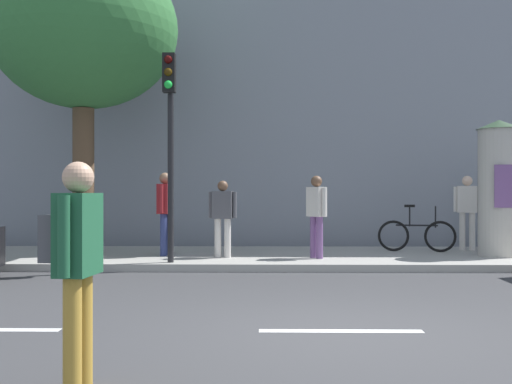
{
  "coord_description": "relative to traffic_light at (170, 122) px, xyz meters",
  "views": [
    {
      "loc": [
        -0.82,
        -6.84,
        1.53
      ],
      "look_at": [
        -0.96,
        2.0,
        1.53
      ],
      "focal_mm": 43.73,
      "sensor_mm": 36.0,
      "label": 1
    }
  ],
  "objects": [
    {
      "name": "ground_plane",
      "position": [
        2.69,
        -5.24,
        -2.9
      ],
      "size": [
        80.0,
        80.0,
        0.0
      ],
      "primitive_type": "plane",
      "color": "#38383A"
    },
    {
      "name": "pedestrian_near_pole",
      "position": [
        7.47,
        3.05,
        -1.68
      ],
      "size": [
        0.51,
        0.51,
        1.79
      ],
      "color": "navy",
      "rests_on": "sidewalk_curb"
    },
    {
      "name": "bicycle_leaning",
      "position": [
        5.36,
        2.39,
        -2.36
      ],
      "size": [
        1.74,
        0.44,
        1.09
      ],
      "color": "black",
      "rests_on": "sidewalk_curb"
    },
    {
      "name": "street_tree",
      "position": [
        -2.14,
        1.52,
        2.19
      ],
      "size": [
        4.13,
        4.13,
        6.73
      ],
      "color": "brown",
      "rests_on": "sidewalk_curb"
    },
    {
      "name": "pedestrian_tallest",
      "position": [
        0.41,
        -7.33,
        -1.84
      ],
      "size": [
        0.41,
        0.62,
        1.76
      ],
      "color": "#B78C33",
      "rests_on": "ground_plane"
    },
    {
      "name": "traffic_light",
      "position": [
        0.0,
        0.0,
        0.0
      ],
      "size": [
        0.24,
        0.45,
        4.06
      ],
      "color": "black",
      "rests_on": "sidewalk_curb"
    },
    {
      "name": "pedestrian_with_backpack",
      "position": [
        6.66,
        2.78,
        -1.7
      ],
      "size": [
        0.6,
        0.37,
        1.77
      ],
      "color": "silver",
      "rests_on": "sidewalk_curb"
    },
    {
      "name": "pedestrian_in_red_top",
      "position": [
        2.93,
        0.93,
        -1.74
      ],
      "size": [
        0.43,
        0.48,
        1.72
      ],
      "color": "#724C84",
      "rests_on": "sidewalk_curb"
    },
    {
      "name": "pedestrian_in_dark_shirt",
      "position": [
        0.96,
        1.07,
        -1.78
      ],
      "size": [
        0.6,
        0.43,
        1.62
      ],
      "color": "silver",
      "rests_on": "sidewalk_curb"
    },
    {
      "name": "lane_markings",
      "position": [
        2.69,
        -5.24,
        -2.89
      ],
      "size": [
        25.8,
        0.16,
        0.01
      ],
      "color": "silver",
      "rests_on": "ground_plane"
    },
    {
      "name": "building_backdrop",
      "position": [
        2.69,
        6.76,
        2.94
      ],
      "size": [
        36.0,
        5.0,
        11.66
      ],
      "primitive_type": "cube",
      "color": "gray",
      "rests_on": "ground_plane"
    },
    {
      "name": "sidewalk_curb",
      "position": [
        2.69,
        1.76,
        -2.82
      ],
      "size": [
        36.0,
        4.0,
        0.15
      ],
      "primitive_type": "cube",
      "color": "#9E9B93",
      "rests_on": "ground_plane"
    },
    {
      "name": "pedestrian_in_light_jacket",
      "position": [
        -0.33,
        1.44,
        -1.67
      ],
      "size": [
        0.29,
        0.67,
        1.8
      ],
      "color": "navy",
      "rests_on": "sidewalk_curb"
    },
    {
      "name": "poster_column",
      "position": [
        6.89,
        1.4,
        -1.26
      ],
      "size": [
        0.95,
        0.95,
        2.94
      ],
      "color": "#B2ADA3",
      "rests_on": "sidewalk_curb"
    }
  ]
}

